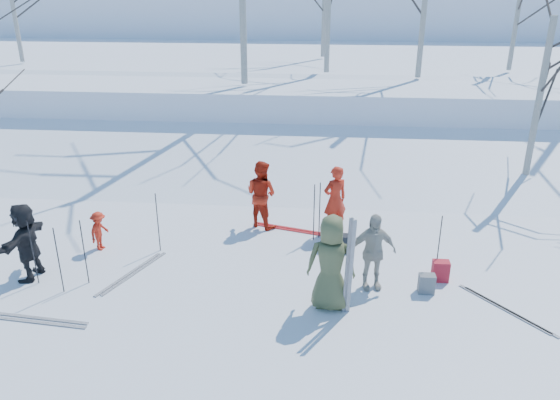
# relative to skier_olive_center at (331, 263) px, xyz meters

# --- Properties ---
(ground) EXTENTS (120.00, 120.00, 0.00)m
(ground) POSITION_rel_skier_olive_center_xyz_m (-1.06, 0.32, -0.89)
(ground) COLOR white
(ground) RESTS_ON ground
(snow_ramp) EXTENTS (70.00, 9.49, 4.12)m
(snow_ramp) POSITION_rel_skier_olive_center_xyz_m (-1.06, 7.32, -0.74)
(snow_ramp) COLOR white
(snow_ramp) RESTS_ON ground
(snow_plateau) EXTENTS (70.00, 18.00, 2.20)m
(snow_plateau) POSITION_rel_skier_olive_center_xyz_m (-1.06, 17.32, 0.11)
(snow_plateau) COLOR white
(snow_plateau) RESTS_ON ground
(far_hill) EXTENTS (90.00, 30.00, 6.00)m
(far_hill) POSITION_rel_skier_olive_center_xyz_m (-1.06, 38.32, 1.11)
(far_hill) COLOR white
(far_hill) RESTS_ON ground
(skier_olive_center) EXTENTS (0.90, 0.61, 1.79)m
(skier_olive_center) POSITION_rel_skier_olive_center_xyz_m (0.00, 0.00, 0.00)
(skier_olive_center) COLOR #4A5231
(skier_olive_center) RESTS_ON ground
(skier_red_north) EXTENTS (0.70, 0.62, 1.61)m
(skier_red_north) POSITION_rel_skier_olive_center_xyz_m (0.09, 3.13, -0.09)
(skier_red_north) COLOR red
(skier_red_north) RESTS_ON ground
(skier_redor_behind) EXTENTS (0.99, 0.93, 1.62)m
(skier_redor_behind) POSITION_rel_skier_olive_center_xyz_m (-1.63, 3.32, -0.08)
(skier_redor_behind) COLOR #B5200D
(skier_redor_behind) RESTS_ON ground
(skier_red_seated) EXTENTS (0.43, 0.62, 0.88)m
(skier_red_seated) POSITION_rel_skier_olive_center_xyz_m (-4.99, 1.81, -0.45)
(skier_red_seated) COLOR red
(skier_red_seated) RESTS_ON ground
(skier_cream_east) EXTENTS (0.95, 0.53, 1.53)m
(skier_cream_east) POSITION_rel_skier_olive_center_xyz_m (0.78, 0.74, -0.13)
(skier_cream_east) COLOR beige
(skier_cream_east) RESTS_ON ground
(skier_grey_west) EXTENTS (0.60, 1.49, 1.57)m
(skier_grey_west) POSITION_rel_skier_olive_center_xyz_m (-5.89, 0.54, -0.11)
(skier_grey_west) COLOR black
(skier_grey_west) RESTS_ON ground
(dog) EXTENTS (0.33, 0.61, 0.49)m
(dog) POSITION_rel_skier_olive_center_xyz_m (-0.06, 2.33, -0.65)
(dog) COLOR black
(dog) RESTS_ON ground
(upright_ski_left) EXTENTS (0.12, 0.17, 1.90)m
(upright_ski_left) POSITION_rel_skier_olive_center_xyz_m (0.28, -0.20, 0.06)
(upright_ski_left) COLOR silver
(upright_ski_left) RESTS_ON ground
(upright_ski_right) EXTENTS (0.11, 0.23, 1.89)m
(upright_ski_right) POSITION_rel_skier_olive_center_xyz_m (0.34, -0.24, 0.06)
(upright_ski_right) COLOR silver
(upright_ski_right) RESTS_ON ground
(ski_pair_a) EXTENTS (1.18, 2.00, 0.02)m
(ski_pair_a) POSITION_rel_skier_olive_center_xyz_m (-0.82, 3.12, -0.88)
(ski_pair_a) COLOR #A41718
(ski_pair_a) RESTS_ON ground
(ski_pair_b) EXTENTS (0.55, 1.94, 0.02)m
(ski_pair_b) POSITION_rel_skier_olive_center_xyz_m (-5.08, -0.89, -0.88)
(ski_pair_b) COLOR silver
(ski_pair_b) RESTS_ON ground
(ski_pair_c) EXTENTS (2.06, 2.10, 0.02)m
(ski_pair_c) POSITION_rel_skier_olive_center_xyz_m (3.16, 0.15, -0.88)
(ski_pair_c) COLOR silver
(ski_pair_c) RESTS_ON ground
(ski_pair_d) EXTENTS (1.51, 2.04, 0.02)m
(ski_pair_d) POSITION_rel_skier_olive_center_xyz_m (-3.96, 0.82, -0.88)
(ski_pair_d) COLOR silver
(ski_pair_d) RESTS_ON ground
(ski_pole_a) EXTENTS (0.02, 0.02, 1.34)m
(ski_pole_a) POSITION_rel_skier_olive_center_xyz_m (-3.68, 1.85, -0.22)
(ski_pole_a) COLOR black
(ski_pole_a) RESTS_ON ground
(ski_pole_b) EXTENTS (0.02, 0.02, 1.34)m
(ski_pole_b) POSITION_rel_skier_olive_center_xyz_m (-5.02, 0.06, -0.22)
(ski_pole_b) COLOR black
(ski_pole_b) RESTS_ON ground
(ski_pole_c) EXTENTS (0.02, 0.02, 1.34)m
(ski_pole_c) POSITION_rel_skier_olive_center_xyz_m (-4.69, 0.41, -0.22)
(ski_pole_c) COLOR black
(ski_pole_c) RESTS_ON ground
(ski_pole_d) EXTENTS (0.02, 0.02, 1.34)m
(ski_pole_d) POSITION_rel_skier_olive_center_xyz_m (-5.66, 0.31, -0.22)
(ski_pole_d) COLOR black
(ski_pole_d) RESTS_ON ground
(ski_pole_e) EXTENTS (0.02, 0.02, 1.34)m
(ski_pole_e) POSITION_rel_skier_olive_center_xyz_m (-0.37, 2.67, -0.22)
(ski_pole_e) COLOR black
(ski_pole_e) RESTS_ON ground
(ski_pole_f) EXTENTS (0.02, 0.02, 1.34)m
(ski_pole_f) POSITION_rel_skier_olive_center_xyz_m (-0.25, 2.79, -0.22)
(ski_pole_f) COLOR black
(ski_pole_f) RESTS_ON ground
(ski_pole_g) EXTENTS (0.02, 0.02, 1.34)m
(ski_pole_g) POSITION_rel_skier_olive_center_xyz_m (2.09, 1.21, -0.22)
(ski_pole_g) COLOR black
(ski_pole_g) RESTS_ON ground
(backpack_red) EXTENTS (0.32, 0.22, 0.42)m
(backpack_red) POSITION_rel_skier_olive_center_xyz_m (2.16, 1.11, -0.68)
(backpack_red) COLOR #B41B29
(backpack_red) RESTS_ON ground
(backpack_grey) EXTENTS (0.30, 0.20, 0.38)m
(backpack_grey) POSITION_rel_skier_olive_center_xyz_m (1.82, 0.63, -0.70)
(backpack_grey) COLOR slate
(backpack_grey) RESTS_ON ground
(backpack_dark) EXTENTS (0.34, 0.24, 0.40)m
(backpack_dark) POSITION_rel_skier_olive_center_xyz_m (0.22, 2.13, -0.69)
(backpack_dark) COLOR black
(backpack_dark) RESTS_ON ground
(birch_plateau_a) EXTENTS (3.80, 3.80, 4.57)m
(birch_plateau_a) POSITION_rel_skier_olive_center_xyz_m (6.68, 13.30, 3.59)
(birch_plateau_a) COLOR silver
(birch_plateau_a) RESTS_ON snow_plateau
(birch_plateau_f) EXTENTS (4.00, 4.00, 4.85)m
(birch_plateau_f) POSITION_rel_skier_olive_center_xyz_m (-12.90, 13.75, 3.73)
(birch_plateau_f) COLOR silver
(birch_plateau_f) RESTS_ON snow_plateau
(birch_edge_e) EXTENTS (3.85, 3.85, 4.64)m
(birch_edge_e) POSITION_rel_skier_olive_center_xyz_m (5.32, 6.15, 1.43)
(birch_edge_e) COLOR silver
(birch_edge_e) RESTS_ON ground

